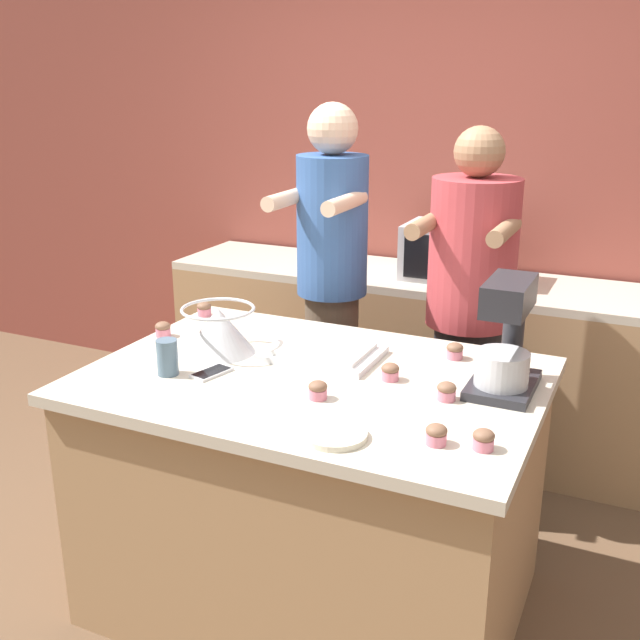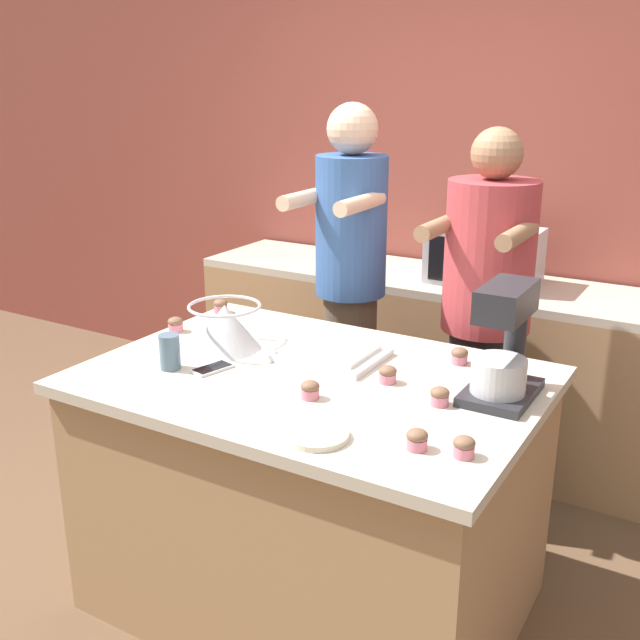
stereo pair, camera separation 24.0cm
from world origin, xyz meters
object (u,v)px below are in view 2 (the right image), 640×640
object	(u,v)px
drinking_glass	(170,352)
cupcake_2	(221,306)
person_left	(350,293)
microwave_oven	(484,256)
small_plate	(316,435)
cupcake_0	(417,439)
cupcake_6	(310,390)
baking_tray	(326,352)
cupcake_5	(388,374)
person_right	(484,329)
mixing_bowl	(225,326)
cupcake_1	(175,324)
cupcake_7	(459,356)
cell_phone	(212,368)
cupcake_3	(464,447)
stand_mixer	(504,349)
cupcake_4	(440,396)

from	to	relation	value
drinking_glass	cupcake_2	size ratio (longest dim) A/B	2.06
person_left	cupcake_2	size ratio (longest dim) A/B	29.35
microwave_oven	small_plate	distance (m)	1.84
cupcake_0	cupcake_6	xyz separation A→B (m)	(-0.42, 0.14, 0.00)
baking_tray	cupcake_5	size ratio (longest dim) A/B	6.70
person_left	drinking_glass	bearing A→B (deg)	-98.24
drinking_glass	person_right	bearing A→B (deg)	52.97
mixing_bowl	small_plate	distance (m)	0.80
cupcake_1	cupcake_2	bearing A→B (deg)	90.25
cupcake_0	cupcake_6	size ratio (longest dim) A/B	1.00
person_right	drinking_glass	distance (m)	1.29
person_left	person_right	world-z (taller)	person_left
cupcake_5	cupcake_7	world-z (taller)	same
cell_phone	cupcake_7	distance (m)	0.86
person_left	cupcake_3	xyz separation A→B (m)	(0.94, -1.11, -0.01)
cupcake_5	mixing_bowl	bearing A→B (deg)	-178.92
person_left	small_plate	world-z (taller)	person_left
baking_tray	small_plate	world-z (taller)	baking_tray
cupcake_3	drinking_glass	bearing A→B (deg)	175.61
cell_phone	cupcake_1	world-z (taller)	cupcake_1
baking_tray	cupcake_2	world-z (taller)	cupcake_2
cupcake_3	microwave_oven	bearing A→B (deg)	107.43
baking_tray	cupcake_1	world-z (taller)	cupcake_1
stand_mixer	cupcake_3	distance (m)	0.45
person_right	cupcake_0	size ratio (longest dim) A/B	28.04
cupcake_3	cupcake_4	size ratio (longest dim) A/B	1.00
drinking_glass	cupcake_4	world-z (taller)	drinking_glass
cupcake_5	cupcake_0	bearing A→B (deg)	-54.45
person_left	cell_phone	size ratio (longest dim) A/B	11.24
cupcake_2	drinking_glass	bearing A→B (deg)	-67.42
cell_phone	cupcake_0	world-z (taller)	cupcake_0
person_left	person_right	xyz separation A→B (m)	(0.62, 0.00, -0.06)
cupcake_1	cupcake_7	bearing A→B (deg)	12.51
mixing_bowl	cupcake_0	bearing A→B (deg)	-21.51
cupcake_4	baking_tray	bearing A→B (deg)	160.57
cupcake_2	person_right	bearing A→B (deg)	22.47
cupcake_2	stand_mixer	bearing A→B (deg)	-11.10
baking_tray	cupcake_6	bearing A→B (deg)	-67.45
mixing_bowl	baking_tray	size ratio (longest dim) A/B	0.67
cupcake_2	cupcake_3	distance (m)	1.51
stand_mixer	cupcake_4	xyz separation A→B (m)	(-0.14, -0.15, -0.13)
baking_tray	small_plate	bearing A→B (deg)	-62.12
person_left	drinking_glass	world-z (taller)	person_left
cupcake_0	cupcake_1	size ratio (longest dim) A/B	1.00
microwave_oven	cupcake_4	distance (m)	1.50
cupcake_2	cupcake_6	world-z (taller)	same
microwave_oven	cupcake_0	xyz separation A→B (m)	(0.42, -1.75, -0.10)
mixing_bowl	drinking_glass	distance (m)	0.26
baking_tray	cupcake_1	bearing A→B (deg)	-174.87
stand_mixer	cupcake_2	xyz separation A→B (m)	(-1.30, 0.26, -0.13)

